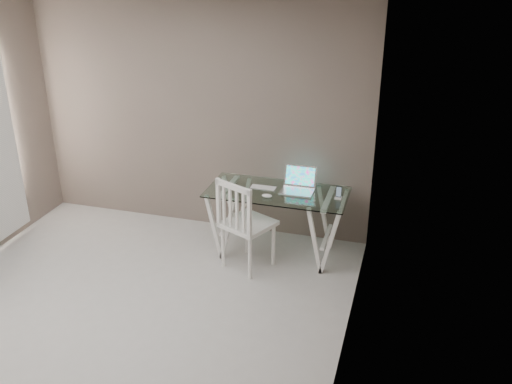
# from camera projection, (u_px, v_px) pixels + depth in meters

# --- Properties ---
(room) EXTENTS (4.50, 4.52, 2.71)m
(room) POSITION_uv_depth(u_px,v_px,m) (84.00, 149.00, 4.43)
(room) COLOR #ABA8A4
(room) RESTS_ON ground
(desk) EXTENTS (1.50, 0.70, 0.75)m
(desk) POSITION_uv_depth(u_px,v_px,m) (277.00, 222.00, 6.21)
(desk) COLOR silver
(desk) RESTS_ON ground
(chair) EXTENTS (0.62, 0.62, 1.02)m
(chair) POSITION_uv_depth(u_px,v_px,m) (243.00, 221.00, 5.84)
(chair) COLOR white
(chair) RESTS_ON ground
(laptop) EXTENTS (0.35, 0.32, 0.24)m
(laptop) POSITION_uv_depth(u_px,v_px,m) (298.00, 185.00, 6.09)
(laptop) COLOR silver
(laptop) RESTS_ON desk
(keyboard) EXTENTS (0.29, 0.12, 0.01)m
(keyboard) POSITION_uv_depth(u_px,v_px,m) (263.00, 188.00, 6.15)
(keyboard) COLOR silver
(keyboard) RESTS_ON desk
(mouse) EXTENTS (0.11, 0.07, 0.04)m
(mouse) POSITION_uv_depth(u_px,v_px,m) (267.00, 196.00, 5.92)
(mouse) COLOR white
(mouse) RESTS_ON desk
(phone_dock) EXTENTS (0.07, 0.07, 0.13)m
(phone_dock) POSITION_uv_depth(u_px,v_px,m) (338.00, 195.00, 5.89)
(phone_dock) COLOR white
(phone_dock) RESTS_ON desk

